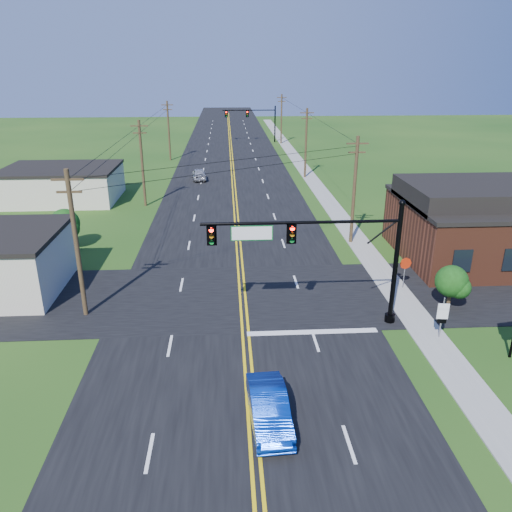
{
  "coord_description": "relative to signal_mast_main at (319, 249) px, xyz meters",
  "views": [
    {
      "loc": [
        -0.72,
        -17.77,
        14.44
      ],
      "look_at": [
        0.95,
        10.0,
        3.62
      ],
      "focal_mm": 35.0,
      "sensor_mm": 36.0,
      "label": 1
    }
  ],
  "objects": [
    {
      "name": "utility_pole_left_b",
      "position": [
        -13.84,
        27.0,
        -0.03
      ],
      "size": [
        1.8,
        0.28,
        9.0
      ],
      "color": "#392A19",
      "rests_on": "ground"
    },
    {
      "name": "brick_building",
      "position": [
        15.66,
        10.0,
        -2.4
      ],
      "size": [
        14.2,
        11.2,
        4.7
      ],
      "color": "#5C2A1A",
      "rests_on": "ground"
    },
    {
      "name": "road_cross",
      "position": [
        -4.34,
        4.0,
        -4.73
      ],
      "size": [
        70.0,
        10.0,
        0.04
      ],
      "primitive_type": "cube",
      "color": "black",
      "rests_on": "ground"
    },
    {
      "name": "signal_mast_main",
      "position": [
        0.0,
        0.0,
        0.0
      ],
      "size": [
        11.3,
        0.6,
        7.48
      ],
      "color": "black",
      "rests_on": "ground"
    },
    {
      "name": "stop_sign",
      "position": [
        6.81,
        4.51,
        -3.1
      ],
      "size": [
        0.81,
        0.12,
        2.28
      ],
      "rotation": [
        0.0,
        0.0,
        0.07
      ],
      "color": "slate",
      "rests_on": "ground"
    },
    {
      "name": "tree_right_back",
      "position": [
        11.66,
        18.0,
        -2.15
      ],
      "size": [
        3.0,
        3.0,
        4.1
      ],
      "color": "#392A19",
      "rests_on": "ground"
    },
    {
      "name": "shrub_corner",
      "position": [
        8.66,
        1.5,
        -2.9
      ],
      "size": [
        2.0,
        2.0,
        2.86
      ],
      "color": "#392A19",
      "rests_on": "ground"
    },
    {
      "name": "road_main",
      "position": [
        -4.34,
        42.0,
        -4.73
      ],
      "size": [
        16.0,
        220.0,
        0.04
      ],
      "primitive_type": "cube",
      "color": "black",
      "rests_on": "ground"
    },
    {
      "name": "tree_left",
      "position": [
        -18.34,
        14.0,
        -2.59
      ],
      "size": [
        2.4,
        2.4,
        3.37
      ],
      "color": "#392A19",
      "rests_on": "ground"
    },
    {
      "name": "route_sign",
      "position": [
        6.66,
        -2.02,
        -3.29
      ],
      "size": [
        0.62,
        0.13,
        2.5
      ],
      "rotation": [
        0.0,
        0.0,
        -0.12
      ],
      "color": "slate",
      "rests_on": "ground"
    },
    {
      "name": "utility_pole_left_c",
      "position": [
        -13.84,
        54.0,
        -0.03
      ],
      "size": [
        1.8,
        0.28,
        9.0
      ],
      "color": "#392A19",
      "rests_on": "ground"
    },
    {
      "name": "sidewalk",
      "position": [
        6.16,
        32.0,
        -4.71
      ],
      "size": [
        2.0,
        160.0,
        0.08
      ],
      "primitive_type": "cube",
      "color": "gray",
      "rests_on": "ground"
    },
    {
      "name": "cream_bldg_far",
      "position": [
        -23.34,
        30.0,
        -2.89
      ],
      "size": [
        12.2,
        9.2,
        3.7
      ],
      "color": "beige",
      "rests_on": "ground"
    },
    {
      "name": "utility_pole_right_b",
      "position": [
        5.46,
        40.0,
        -0.03
      ],
      "size": [
        1.8,
        0.28,
        9.0
      ],
      "color": "#392A19",
      "rests_on": "ground"
    },
    {
      "name": "blue_car",
      "position": [
        -3.47,
        -8.49,
        -4.01
      ],
      "size": [
        1.82,
        4.57,
        1.48
      ],
      "primitive_type": "imported",
      "rotation": [
        0.0,
        0.0,
        0.06
      ],
      "color": "#072C98",
      "rests_on": "ground"
    },
    {
      "name": "distant_car",
      "position": [
        -8.64,
        39.4,
        -4.0
      ],
      "size": [
        2.28,
        4.57,
        1.5
      ],
      "primitive_type": "imported",
      "rotation": [
        0.0,
        0.0,
        3.26
      ],
      "color": "#A7A8AC",
      "rests_on": "ground"
    },
    {
      "name": "utility_pole_left_a",
      "position": [
        -13.84,
        2.0,
        -0.03
      ],
      "size": [
        1.8,
        0.28,
        9.0
      ],
      "color": "#392A19",
      "rests_on": "ground"
    },
    {
      "name": "signal_mast_far",
      "position": [
        0.1,
        72.0,
        -0.2
      ],
      "size": [
        10.98,
        0.6,
        7.48
      ],
      "color": "black",
      "rests_on": "ground"
    },
    {
      "name": "ground",
      "position": [
        -4.34,
        -8.0,
        -4.75
      ],
      "size": [
        260.0,
        260.0,
        0.0
      ],
      "primitive_type": "plane",
      "color": "#194012",
      "rests_on": "ground"
    },
    {
      "name": "utility_pole_right_c",
      "position": [
        5.46,
        70.0,
        -0.03
      ],
      "size": [
        1.8,
        0.28,
        9.0
      ],
      "color": "#392A19",
      "rests_on": "ground"
    },
    {
      "name": "utility_pole_right_a",
      "position": [
        5.46,
        14.0,
        -0.03
      ],
      "size": [
        1.8,
        0.28,
        9.0
      ],
      "color": "#392A19",
      "rests_on": "ground"
    }
  ]
}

